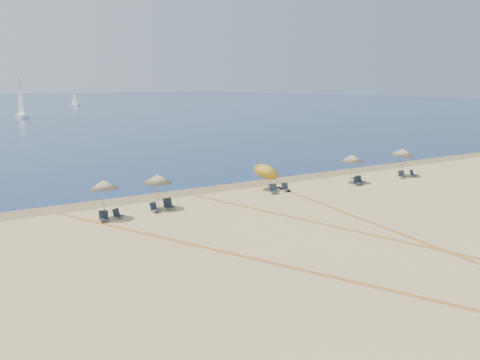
% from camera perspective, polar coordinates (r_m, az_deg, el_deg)
% --- Properties ---
extents(wet_sand, '(500.00, 500.00, 0.00)m').
position_cam_1_polar(wet_sand, '(42.88, -3.03, -0.92)').
color(wet_sand, olive).
rests_on(wet_sand, ground).
extents(umbrella_1, '(1.92, 1.96, 2.57)m').
position_cam_1_polar(umbrella_1, '(33.79, -14.23, -0.48)').
color(umbrella_1, gray).
rests_on(umbrella_1, ground).
extents(umbrella_2, '(1.96, 1.96, 2.44)m').
position_cam_1_polar(umbrella_2, '(35.78, -8.72, 0.14)').
color(umbrella_2, gray).
rests_on(umbrella_2, ground).
extents(umbrella_3, '(2.07, 2.09, 2.41)m').
position_cam_1_polar(umbrella_3, '(42.12, 2.90, 1.18)').
color(umbrella_3, gray).
rests_on(umbrella_3, ground).
extents(umbrella_4, '(1.97, 1.97, 2.46)m').
position_cam_1_polar(umbrella_4, '(45.77, 11.75, 2.27)').
color(umbrella_4, gray).
rests_on(umbrella_4, ground).
extents(umbrella_5, '(2.10, 2.14, 2.59)m').
position_cam_1_polar(umbrella_5, '(50.26, 16.84, 2.86)').
color(umbrella_5, gray).
rests_on(umbrella_5, ground).
extents(chair_2, '(0.65, 0.73, 0.67)m').
position_cam_1_polar(chair_2, '(33.74, -14.18, -3.80)').
color(chair_2, black).
rests_on(chair_2, ground).
extents(chair_3, '(0.68, 0.72, 0.60)m').
position_cam_1_polar(chair_3, '(34.40, -12.83, -3.53)').
color(chair_3, black).
rests_on(chair_3, ground).
extents(chair_4, '(0.70, 0.76, 0.64)m').
position_cam_1_polar(chair_4, '(35.49, -8.99, -2.94)').
color(chair_4, black).
rests_on(chair_4, ground).
extents(chair_5, '(0.61, 0.72, 0.73)m').
position_cam_1_polar(chair_5, '(36.21, -7.57, -2.58)').
color(chair_5, black).
rests_on(chair_5, ground).
extents(chair_6, '(0.78, 0.85, 0.72)m').
position_cam_1_polar(chair_6, '(40.98, 3.59, -1.00)').
color(chair_6, black).
rests_on(chair_6, ground).
extents(chair_7, '(0.58, 0.67, 0.66)m').
position_cam_1_polar(chair_7, '(41.81, 4.87, -0.83)').
color(chair_7, black).
rests_on(chair_7, ground).
extents(chair_8, '(0.70, 0.78, 0.70)m').
position_cam_1_polar(chair_8, '(45.22, 12.28, -0.16)').
color(chair_8, black).
rests_on(chair_8, ground).
extents(chair_9, '(0.59, 0.69, 0.69)m').
position_cam_1_polar(chair_9, '(45.94, 12.57, -0.02)').
color(chair_9, black).
rests_on(chair_9, ground).
extents(chair_10, '(0.74, 0.79, 0.66)m').
position_cam_1_polar(chair_10, '(49.62, 16.75, 0.53)').
color(chair_10, black).
rests_on(chair_10, ground).
extents(chair_11, '(0.63, 0.70, 0.62)m').
position_cam_1_polar(chair_11, '(50.70, 17.81, 0.65)').
color(chair_11, black).
rests_on(chair_11, ground).
extents(sailboat_0, '(2.01, 6.55, 9.63)m').
position_cam_1_polar(sailboat_0, '(140.91, -22.15, 7.33)').
color(sailboat_0, white).
rests_on(sailboat_0, ocean).
extents(sailboat_1, '(2.72, 4.48, 6.54)m').
position_cam_1_polar(sailboat_1, '(205.90, -17.09, 8.07)').
color(sailboat_1, white).
rests_on(sailboat_1, ocean).
extents(tire_tracks, '(44.78, 36.71, 0.00)m').
position_cam_1_polar(tire_tracks, '(30.40, 8.36, -5.71)').
color(tire_tracks, tan).
rests_on(tire_tracks, ground).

